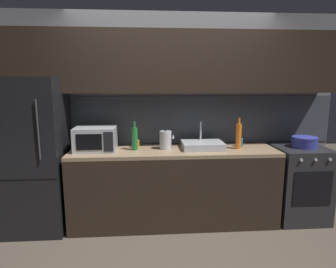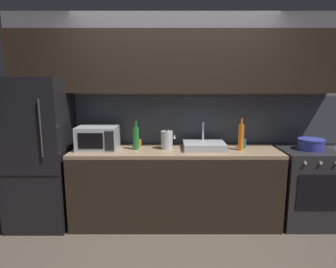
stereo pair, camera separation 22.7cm
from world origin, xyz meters
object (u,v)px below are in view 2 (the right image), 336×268
Objects in this scene: microwave at (97,138)px; mug_teal at (242,144)px; wine_bottle_orange at (240,137)px; wine_bottle_green at (135,138)px; oven_range at (303,186)px; refrigerator at (38,153)px; mug_amber at (137,143)px; cooking_pot at (310,144)px; kettle at (166,140)px.

mug_teal is (1.71, 0.07, -0.08)m from microwave.
microwave reaches higher than mug_teal.
microwave is 1.65m from wine_bottle_orange.
oven_range is at bearing -0.35° from wine_bottle_green.
refrigerator is at bearing -178.45° from microwave.
mug_amber is at bearing 177.94° from mug_teal.
refrigerator is at bearing -173.08° from mug_amber.
mug_amber is (-1.20, 0.16, -0.11)m from wine_bottle_orange.
cooking_pot is at bearing -0.30° from wine_bottle_green.
kettle is at bearing 178.79° from cooking_pot.
mug_teal is (1.26, -0.05, 0.01)m from mug_amber.
refrigerator is 4.73× the size of wine_bottle_orange.
kettle is at bearing 178.72° from oven_range.
wine_bottle_green reaches higher than microwave.
wine_bottle_orange is 3.54× the size of mug_teal.
wine_bottle_green is (-0.36, -0.02, 0.03)m from kettle.
oven_range is 0.51m from cooking_pot.
refrigerator is 1.14m from wine_bottle_green.
kettle is 0.91m from mug_teal.
kettle is 0.36m from wine_bottle_green.
microwave is 0.44m from wine_bottle_green.
wine_bottle_green is at bearing -0.99° from microwave.
mug_teal is (0.91, 0.06, -0.06)m from kettle.
mug_amber is 0.85× the size of mug_teal.
refrigerator is 5.19× the size of wine_bottle_green.
wine_bottle_green is 0.16m from mug_amber.
kettle is at bearing 1.36° from refrigerator.
mug_teal is at bearing -2.06° from mug_amber.
cooking_pot reaches higher than mug_teal.
refrigerator is 2.34m from wine_bottle_orange.
oven_range is 0.99m from wine_bottle_orange.
microwave is at bearing -165.23° from mug_amber.
wine_bottle_green is at bearing -176.31° from mug_teal.
mug_teal reaches higher than oven_range.
refrigerator reaches higher than cooking_pot.
mug_teal is (1.26, 0.08, -0.09)m from wine_bottle_green.
cooking_pot is at bearing 2.37° from oven_range.
kettle is 0.65× the size of wine_bottle_orange.
microwave is at bearing 179.54° from oven_range.
microwave is 1.26× the size of wine_bottle_orange.
microwave is 0.80m from kettle.
kettle is 0.37m from mug_amber.
cooking_pot is (0.03, 0.00, 0.51)m from oven_range.
oven_range is at bearing -1.28° from kettle.
wine_bottle_orange is at bearing -1.43° from wine_bottle_green.
mug_teal is at bearing 63.24° from wine_bottle_orange.
mug_amber is at bearing 86.05° from wine_bottle_green.
kettle reaches higher than mug_amber.
wine_bottle_orange is at bearing -3.68° from kettle.
refrigerator is 2.39m from mug_teal.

